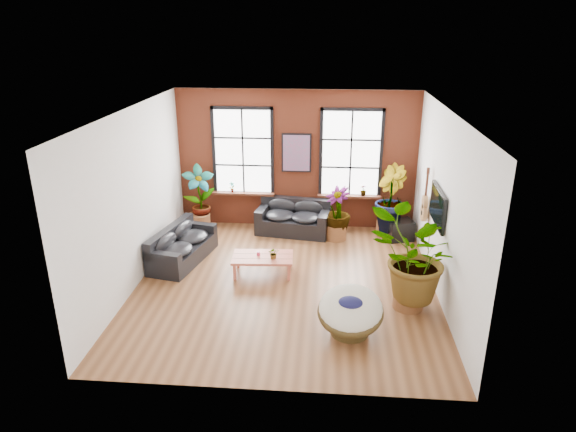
% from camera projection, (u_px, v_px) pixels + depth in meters
% --- Properties ---
extents(room, '(6.04, 6.54, 3.54)m').
position_uv_depth(room, '(286.00, 201.00, 10.00)').
color(room, brown).
rests_on(room, ground).
extents(sofa_back, '(1.91, 1.13, 0.83)m').
position_uv_depth(sofa_back, '(294.00, 218.00, 12.92)').
color(sofa_back, black).
rests_on(sofa_back, ground).
extents(sofa_left, '(1.20, 2.05, 0.76)m').
position_uv_depth(sofa_left, '(181.00, 246.00, 11.38)').
color(sofa_left, black).
rests_on(sofa_left, ground).
extents(coffee_table, '(1.30, 0.79, 0.49)m').
position_uv_depth(coffee_table, '(263.00, 258.00, 10.77)').
color(coffee_table, '#C85E48').
rests_on(coffee_table, ground).
extents(papasan_chair, '(1.24, 1.25, 0.84)m').
position_uv_depth(papasan_chair, '(350.00, 311.00, 8.67)').
color(papasan_chair, '#4A391A').
rests_on(papasan_chair, ground).
extents(poster, '(0.74, 0.06, 0.98)m').
position_uv_depth(poster, '(296.00, 153.00, 12.76)').
color(poster, black).
rests_on(poster, room).
extents(tv_wall_unit, '(0.13, 1.86, 1.20)m').
position_uv_depth(tv_wall_unit, '(434.00, 207.00, 10.27)').
color(tv_wall_unit, black).
rests_on(tv_wall_unit, room).
extents(media_box, '(0.71, 0.64, 0.50)m').
position_uv_depth(media_box, '(400.00, 230.00, 12.53)').
color(media_box, black).
rests_on(media_box, ground).
extents(pot_back_left, '(0.59, 0.59, 0.41)m').
position_uv_depth(pot_back_left, '(199.00, 222.00, 13.16)').
color(pot_back_left, brown).
rests_on(pot_back_left, ground).
extents(pot_back_right, '(0.67, 0.67, 0.38)m').
position_uv_depth(pot_back_right, '(387.00, 228.00, 12.79)').
color(pot_back_right, brown).
rests_on(pot_back_right, ground).
extents(pot_right_wall, '(0.74, 0.74, 0.41)m').
position_uv_depth(pot_right_wall, '(408.00, 297.00, 9.56)').
color(pot_right_wall, brown).
rests_on(pot_right_wall, ground).
extents(pot_mid, '(0.66, 0.66, 0.38)m').
position_uv_depth(pot_mid, '(336.00, 232.00, 12.58)').
color(pot_mid, brown).
rests_on(pot_mid, ground).
extents(floor_plant_back_left, '(0.96, 0.83, 1.52)m').
position_uv_depth(floor_plant_back_left, '(199.00, 195.00, 12.94)').
color(floor_plant_back_left, '#1F4612').
rests_on(floor_plant_back_left, ground).
extents(floor_plant_back_right, '(0.85, 1.00, 1.63)m').
position_uv_depth(floor_plant_back_right, '(389.00, 198.00, 12.54)').
color(floor_plant_back_right, '#1F4612').
rests_on(floor_plant_back_right, ground).
extents(floor_plant_right_wall, '(1.91, 1.79, 1.72)m').
position_uv_depth(floor_plant_right_wall, '(414.00, 259.00, 9.24)').
color(floor_plant_right_wall, '#1F4612').
rests_on(floor_plant_right_wall, ground).
extents(floor_plant_mid, '(0.93, 0.93, 1.17)m').
position_uv_depth(floor_plant_mid, '(337.00, 211.00, 12.40)').
color(floor_plant_mid, '#1F4612').
rests_on(floor_plant_mid, ground).
extents(table_plant, '(0.25, 0.22, 0.24)m').
position_uv_depth(table_plant, '(274.00, 253.00, 10.61)').
color(table_plant, '#1F4612').
rests_on(table_plant, coffee_table).
extents(sill_plant_left, '(0.17, 0.17, 0.27)m').
position_uv_depth(sill_plant_left, '(232.00, 187.00, 13.16)').
color(sill_plant_left, '#1F4612').
rests_on(sill_plant_left, room).
extents(sill_plant_right, '(0.19, 0.19, 0.27)m').
position_uv_depth(sill_plant_right, '(363.00, 190.00, 12.91)').
color(sill_plant_right, '#1F4612').
rests_on(sill_plant_right, room).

